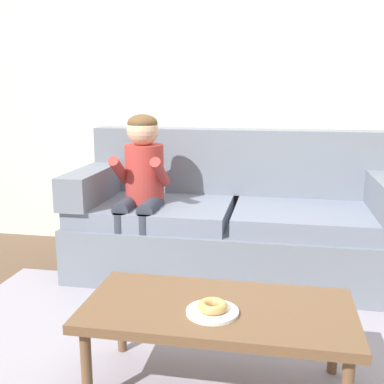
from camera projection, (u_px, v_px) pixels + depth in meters
name	position (u px, v px, depth m)	size (l,w,h in m)	color
ground	(193.00, 327.00, 2.55)	(10.00, 10.00, 0.00)	brown
wall_back	(226.00, 70.00, 3.60)	(8.00, 0.10, 2.80)	silver
area_rug	(183.00, 351.00, 2.31)	(2.67, 1.67, 0.01)	#9993A3
couch	(233.00, 223.00, 3.27)	(2.17, 0.90, 0.98)	slate
coffee_table	(218.00, 315.00, 1.94)	(1.11, 0.54, 0.39)	brown
person_child	(141.00, 181.00, 3.11)	(0.34, 0.58, 1.10)	#AD3833
plate	(212.00, 312.00, 1.87)	(0.21, 0.21, 0.01)	white
donut	(212.00, 306.00, 1.86)	(0.12, 0.12, 0.04)	tan
toy_controller	(334.00, 333.00, 2.44)	(0.23, 0.09, 0.05)	gold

